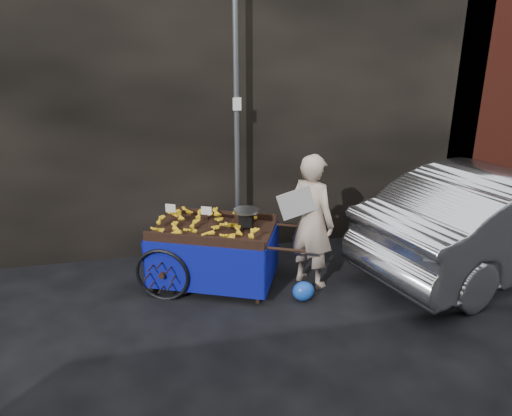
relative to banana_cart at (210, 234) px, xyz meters
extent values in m
plane|color=black|center=(0.24, -0.49, -0.75)|extent=(80.00, 80.00, 0.00)
cube|color=black|center=(-0.76, 2.11, 1.75)|extent=(11.00, 2.00, 5.00)
cube|color=#591E14|center=(5.74, 2.11, 1.75)|extent=(3.00, 2.00, 5.00)
cylinder|color=slate|center=(0.54, 0.81, 1.25)|extent=(0.08, 0.08, 4.00)
cube|color=white|center=(0.54, 0.76, 1.65)|extent=(0.12, 0.02, 0.18)
cube|color=black|center=(0.05, -0.02, 0.05)|extent=(1.88, 1.57, 0.06)
cube|color=black|center=(0.24, 0.41, 0.12)|extent=(1.49, 0.69, 0.10)
cube|color=black|center=(-0.14, -0.46, 0.12)|extent=(1.49, 0.69, 0.10)
cube|color=black|center=(0.53, -0.68, -0.35)|extent=(0.07, 0.07, 0.81)
cube|color=black|center=(0.86, 0.06, -0.35)|extent=(0.07, 0.07, 0.81)
cylinder|color=black|center=(0.85, -0.82, 0.05)|extent=(0.48, 0.24, 0.04)
cylinder|color=black|center=(1.18, -0.08, 0.05)|extent=(0.48, 0.24, 0.04)
torus|color=black|center=(-0.68, -0.30, -0.40)|extent=(0.71, 0.35, 0.76)
torus|color=black|center=(-0.24, 0.70, -0.40)|extent=(0.71, 0.35, 0.76)
cylinder|color=black|center=(-0.46, 0.20, -0.40)|extent=(0.50, 1.05, 0.05)
cube|color=navy|center=(-0.16, -0.49, -0.29)|extent=(1.52, 0.69, 0.69)
cube|color=navy|center=(0.25, 0.45, -0.29)|extent=(1.52, 0.69, 0.69)
cube|color=navy|center=(-0.70, 0.31, -0.29)|extent=(0.44, 0.97, 0.69)
cube|color=navy|center=(0.80, -0.35, -0.29)|extent=(0.44, 0.97, 0.69)
cube|color=black|center=(0.48, -0.16, 0.23)|extent=(0.22, 0.20, 0.16)
cylinder|color=silver|center=(0.48, -0.16, 0.37)|extent=(0.45, 0.45, 0.03)
cube|color=white|center=(-0.51, 0.10, 0.39)|extent=(0.13, 0.07, 0.11)
cube|color=white|center=(-0.04, -0.10, 0.39)|extent=(0.13, 0.07, 0.11)
imported|color=#C6AC93|center=(1.37, -0.30, 0.19)|extent=(0.76, 0.82, 1.89)
cube|color=silver|center=(1.13, -0.40, 0.52)|extent=(0.59, 0.07, 0.50)
ellipsoid|color=blue|center=(1.14, -0.73, -0.62)|extent=(0.30, 0.24, 0.27)
imported|color=#AFB0B6|center=(4.30, -0.37, 0.02)|extent=(4.94, 2.94, 1.54)
camera|label=1|loc=(-0.73, -6.30, 2.71)|focal=35.00mm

